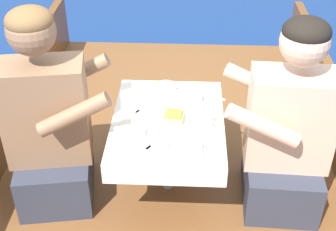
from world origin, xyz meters
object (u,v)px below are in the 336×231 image
person_port (49,127)px  sandwich (174,117)px  coffee_cup_center (207,120)px  tin_can (198,110)px  person_starboard (287,134)px  coffee_cup_starboard (160,142)px  coffee_cup_port (195,147)px

person_port → sandwich: bearing=-4.5°
coffee_cup_center → tin_can: size_ratio=1.42×
coffee_cup_center → tin_can: coffee_cup_center is taller
person_port → person_starboard: bearing=-8.7°
sandwich → coffee_cup_starboard: bearing=-106.3°
coffee_cup_center → person_starboard: bearing=-2.1°
coffee_cup_port → tin_can: 0.31m
sandwich → tin_can: sandwich is taller
coffee_cup_center → tin_can: bearing=113.5°
tin_can → coffee_cup_starboard: bearing=-123.1°
person_starboard → coffee_cup_center: size_ratio=10.64×
person_starboard → sandwich: bearing=-1.8°
coffee_cup_port → coffee_cup_center: same height
person_port → sandwich: person_port is taller
coffee_cup_starboard → coffee_cup_center: 0.27m
coffee_cup_starboard → coffee_cup_center: coffee_cup_center is taller
person_starboard → coffee_cup_starboard: 0.62m
coffee_cup_port → tin_can: bearing=87.8°
coffee_cup_port → person_starboard: bearing=23.7°
coffee_cup_starboard → tin_can: 0.32m
coffee_cup_port → coffee_cup_center: bearing=75.3°
coffee_cup_port → coffee_cup_starboard: size_ratio=0.98×
coffee_cup_starboard → person_port: bearing=165.5°
person_starboard → coffee_cup_port: (-0.44, -0.19, 0.06)m
sandwich → person_starboard: bearing=-4.2°
person_port → coffee_cup_starboard: (0.55, -0.14, 0.04)m
tin_can → person_port: bearing=-170.4°
coffee_cup_port → tin_can: coffee_cup_port is taller
coffee_cup_center → person_port: bearing=-178.2°
person_port → coffee_cup_starboard: 0.57m
coffee_cup_port → person_port: bearing=165.4°
coffee_cup_starboard → coffee_cup_center: (0.22, 0.17, 0.01)m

